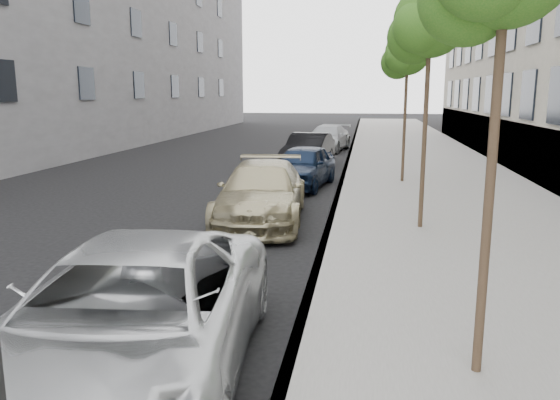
% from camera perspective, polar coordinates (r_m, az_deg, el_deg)
% --- Properties ---
extents(sidewalk, '(6.40, 72.00, 0.14)m').
position_cam_1_polar(sidewalk, '(28.44, 13.69, 4.77)').
color(sidewalk, gray).
rests_on(sidewalk, ground).
extents(curb, '(0.15, 72.00, 0.14)m').
position_cam_1_polar(curb, '(28.35, 7.37, 4.97)').
color(curb, '#9E9B93').
rests_on(curb, ground).
extents(tree_mid, '(1.84, 1.64, 5.32)m').
position_cam_1_polar(tree_mid, '(12.34, 15.58, 17.61)').
color(tree_mid, '#38281C').
rests_on(tree_mid, sidewalk).
extents(tree_far, '(1.79, 1.59, 5.11)m').
position_cam_1_polar(tree_far, '(18.77, 13.28, 14.78)').
color(tree_far, '#38281C').
rests_on(tree_far, sidewalk).
extents(minivan, '(3.00, 5.63, 1.51)m').
position_cam_1_polar(minivan, '(6.01, -15.45, -12.08)').
color(minivan, silver).
rests_on(minivan, ground).
extents(suv, '(2.37, 5.05, 1.42)m').
position_cam_1_polar(suv, '(13.17, -1.91, 0.79)').
color(suv, tan).
rests_on(suv, ground).
extents(sedan_blue, '(2.21, 4.25, 1.38)m').
position_cam_1_polar(sedan_blue, '(18.08, 2.37, 3.55)').
color(sedan_blue, black).
rests_on(sedan_blue, ground).
extents(sedan_black, '(1.98, 4.45, 1.42)m').
position_cam_1_polar(sedan_black, '(22.84, 2.99, 5.19)').
color(sedan_black, black).
rests_on(sedan_black, ground).
extents(sedan_rear, '(2.62, 4.92, 1.36)m').
position_cam_1_polar(sedan_rear, '(29.54, 4.98, 6.45)').
color(sedan_rear, gray).
rests_on(sedan_rear, ground).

